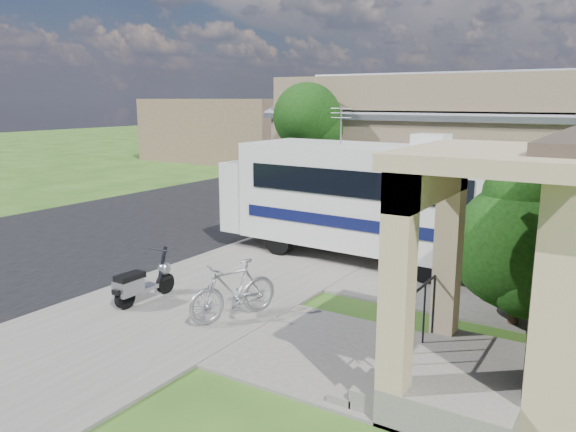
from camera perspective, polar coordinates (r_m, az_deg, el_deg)
The scene contains 18 objects.
ground at distance 11.25m, azimuth -4.70°, elevation -9.00°, with size 120.00×120.00×0.00m, color #224713.
street_slab at distance 23.36m, azimuth -4.73°, elevation 1.95°, with size 9.00×80.00×0.02m, color black.
sidewalk_slab at distance 20.19m, azimuth 10.20°, elevation 0.31°, with size 4.00×80.00×0.06m, color #5A5751.
driveway_slab at distance 14.33m, azimuth 11.14°, elevation -4.48°, with size 7.00×6.00×0.05m, color #5A5751.
walk_slab at distance 9.03m, azimuth 7.20°, elevation -14.33°, with size 4.00×3.00×0.05m, color #5A5751.
warehouse at distance 23.32m, azimuth 16.38°, elevation 6.41°, with size 12.50×8.40×5.04m.
distant_bldg_far at distance 38.37m, azimuth -5.39°, elevation 8.77°, with size 10.00×8.00×4.00m, color brown.
distant_bldg_near at distance 47.52m, azimuth 5.53°, elevation 8.86°, with size 8.00×7.00×3.20m, color brown.
street_tree_a at distance 20.14m, azimuth 2.27°, elevation 9.69°, with size 2.44×2.40×4.58m.
street_tree_b at distance 29.22m, azimuth 12.29°, elevation 10.36°, with size 2.44×2.40×4.73m.
street_tree_c at distance 37.81m, azimuth 17.04°, elevation 9.95°, with size 2.44×2.40×4.42m.
motorhome at distance 14.14m, azimuth 7.60°, elevation 2.05°, with size 7.44×2.65×3.77m.
shrub at distance 10.61m, azimuth 22.92°, elevation -2.32°, with size 2.50×2.39×3.07m.
scooter at distance 11.44m, azimuth -14.69°, elevation -6.61°, with size 0.53×1.51×0.99m.
bicycle at distance 10.30m, azimuth -5.55°, elevation -7.83°, with size 0.50×1.79×1.07m, color #939299.
pickup_truck at distance 24.63m, azimuth 1.28°, elevation 4.53°, with size 2.90×6.29×1.75m, color white.
van at distance 30.91m, azimuth 7.74°, elevation 5.89°, with size 2.42×5.96×1.73m, color white.
garden_hose at distance 9.13m, azimuth 11.96°, elevation -13.82°, with size 0.35×0.35×0.16m, color #15692B.
Camera 1 is at (6.36, -8.38, 3.98)m, focal length 35.00 mm.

